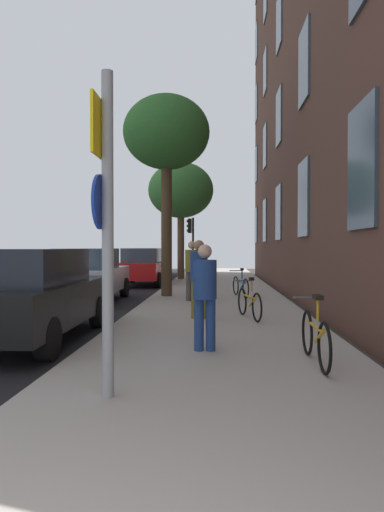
# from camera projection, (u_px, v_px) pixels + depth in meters

# --- Properties ---
(ground_plane) EXTENTS (41.80, 41.80, 0.00)m
(ground_plane) POSITION_uv_depth(u_px,v_px,m) (115.00, 296.00, 15.78)
(ground_plane) COLOR #332D28
(road_asphalt) EXTENTS (7.00, 38.00, 0.01)m
(road_asphalt) POSITION_uv_depth(u_px,v_px,m) (55.00, 295.00, 15.90)
(road_asphalt) COLOR black
(road_asphalt) RESTS_ON ground
(sidewalk) EXTENTS (4.20, 38.00, 0.12)m
(sidewalk) POSITION_uv_depth(u_px,v_px,m) (217.00, 295.00, 15.60)
(sidewalk) COLOR #9E9389
(sidewalk) RESTS_ON ground
(building_facade) EXTENTS (0.56, 27.00, 18.98)m
(building_facade) POSITION_uv_depth(u_px,v_px,m) (298.00, 3.00, 14.79)
(building_facade) COLOR #513328
(building_facade) RESTS_ON ground
(sign_post) EXTENTS (0.16, 0.60, 3.33)m
(sign_post) POSITION_uv_depth(u_px,v_px,m) (105.00, 213.00, 4.70)
(sign_post) COLOR gray
(sign_post) RESTS_ON sidewalk
(traffic_light) EXTENTS (0.43, 0.24, 3.20)m
(traffic_light) POSITION_uv_depth(u_px,v_px,m) (191.00, 236.00, 25.58)
(traffic_light) COLOR black
(traffic_light) RESTS_ON sidewalk
(tree_near) EXTENTS (2.74, 2.74, 6.36)m
(tree_near) POSITION_uv_depth(u_px,v_px,m) (166.00, 135.00, 14.61)
(tree_near) COLOR #4C3823
(tree_near) RESTS_ON sidewalk
(tree_far) EXTENTS (3.19, 3.19, 5.71)m
(tree_far) POSITION_uv_depth(u_px,v_px,m) (181.00, 191.00, 22.55)
(tree_far) COLOR brown
(tree_far) RESTS_ON sidewalk
(bicycle_0) EXTENTS (0.42, 1.66, 0.93)m
(bicycle_0) POSITION_uv_depth(u_px,v_px,m) (315.00, 337.00, 6.04)
(bicycle_0) COLOR black
(bicycle_0) RESTS_ON sidewalk
(bicycle_1) EXTENTS (0.54, 1.63, 0.90)m
(bicycle_1) POSITION_uv_depth(u_px,v_px,m) (249.00, 302.00, 9.95)
(bicycle_1) COLOR black
(bicycle_1) RESTS_ON sidewalk
(bicycle_2) EXTENTS (0.55, 1.67, 0.90)m
(bicycle_2) POSITION_uv_depth(u_px,v_px,m) (241.00, 286.00, 14.35)
(bicycle_2) COLOR black
(bicycle_2) RESTS_ON sidewalk
(pedestrian_0) EXTENTS (0.38, 0.38, 1.58)m
(pedestrian_0) POSITION_uv_depth(u_px,v_px,m) (205.00, 290.00, 6.83)
(pedestrian_0) COLOR navy
(pedestrian_0) RESTS_ON sidewalk
(pedestrian_1) EXTENTS (0.45, 0.45, 1.70)m
(pedestrian_1) POSITION_uv_depth(u_px,v_px,m) (199.00, 274.00, 10.00)
(pedestrian_1) COLOR olive
(pedestrian_1) RESTS_ON sidewalk
(pedestrian_2) EXTENTS (0.53, 0.53, 1.72)m
(pedestrian_2) POSITION_uv_depth(u_px,v_px,m) (192.00, 267.00, 13.24)
(pedestrian_2) COLOR #4C4742
(pedestrian_2) RESTS_ON sidewalk
(car_0) EXTENTS (1.78, 4.45, 1.62)m
(car_0) POSITION_uv_depth(u_px,v_px,m) (32.00, 294.00, 8.05)
(car_0) COLOR black
(car_0) RESTS_ON road_asphalt
(car_1) EXTENTS (1.84, 4.39, 1.62)m
(car_1) POSITION_uv_depth(u_px,v_px,m) (90.00, 274.00, 13.98)
(car_1) COLOR silver
(car_1) RESTS_ON road_asphalt
(car_2) EXTENTS (1.83, 4.31, 1.62)m
(car_2) POSITION_uv_depth(u_px,v_px,m) (144.00, 266.00, 20.25)
(car_2) COLOR red
(car_2) RESTS_ON road_asphalt
(car_3) EXTENTS (1.98, 4.03, 1.62)m
(car_3) POSITION_uv_depth(u_px,v_px,m) (151.00, 262.00, 26.90)
(car_3) COLOR navy
(car_3) RESTS_ON road_asphalt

